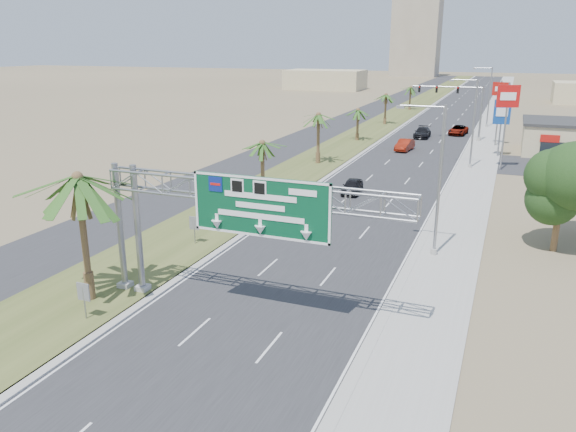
# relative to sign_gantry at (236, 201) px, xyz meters

# --- Properties ---
(ground) EXTENTS (600.00, 600.00, 0.00)m
(ground) POSITION_rel_sign_gantry_xyz_m (1.06, -9.93, -6.06)
(ground) COLOR #8C7A59
(ground) RESTS_ON ground
(road) EXTENTS (12.00, 300.00, 0.02)m
(road) POSITION_rel_sign_gantry_xyz_m (1.06, 100.07, -6.05)
(road) COLOR #28282B
(road) RESTS_ON ground
(sidewalk_right) EXTENTS (4.00, 300.00, 0.10)m
(sidewalk_right) POSITION_rel_sign_gantry_xyz_m (9.56, 100.07, -6.01)
(sidewalk_right) COLOR #9E9B93
(sidewalk_right) RESTS_ON ground
(median_grass) EXTENTS (7.00, 300.00, 0.12)m
(median_grass) POSITION_rel_sign_gantry_xyz_m (-8.94, 100.07, -6.00)
(median_grass) COLOR #475023
(median_grass) RESTS_ON ground
(opposing_road) EXTENTS (8.00, 300.00, 0.02)m
(opposing_road) POSITION_rel_sign_gantry_xyz_m (-15.94, 100.07, -6.05)
(opposing_road) COLOR #28282B
(opposing_road) RESTS_ON ground
(sign_gantry) EXTENTS (16.75, 1.24, 7.50)m
(sign_gantry) POSITION_rel_sign_gantry_xyz_m (0.00, 0.00, 0.00)
(sign_gantry) COLOR gray
(sign_gantry) RESTS_ON ground
(palm_near) EXTENTS (5.70, 5.70, 8.35)m
(palm_near) POSITION_rel_sign_gantry_xyz_m (-8.14, -1.93, 0.87)
(palm_near) COLOR brown
(palm_near) RESTS_ON ground
(palm_row_b) EXTENTS (3.99, 3.99, 5.95)m
(palm_row_b) POSITION_rel_sign_gantry_xyz_m (-8.44, 22.07, -1.16)
(palm_row_b) COLOR brown
(palm_row_b) RESTS_ON ground
(palm_row_c) EXTENTS (3.99, 3.99, 6.75)m
(palm_row_c) POSITION_rel_sign_gantry_xyz_m (-8.44, 38.07, -0.39)
(palm_row_c) COLOR brown
(palm_row_c) RESTS_ON ground
(palm_row_d) EXTENTS (3.99, 3.99, 5.45)m
(palm_row_d) POSITION_rel_sign_gantry_xyz_m (-8.44, 56.07, -1.64)
(palm_row_d) COLOR brown
(palm_row_d) RESTS_ON ground
(palm_row_e) EXTENTS (3.99, 3.99, 6.15)m
(palm_row_e) POSITION_rel_sign_gantry_xyz_m (-8.44, 75.07, -0.97)
(palm_row_e) COLOR brown
(palm_row_e) RESTS_ON ground
(palm_row_f) EXTENTS (3.99, 3.99, 5.75)m
(palm_row_f) POSITION_rel_sign_gantry_xyz_m (-8.44, 100.07, -1.35)
(palm_row_f) COLOR brown
(palm_row_f) RESTS_ON ground
(streetlight_near) EXTENTS (3.27, 0.44, 10.00)m
(streetlight_near) POSITION_rel_sign_gantry_xyz_m (8.36, 12.07, -1.36)
(streetlight_near) COLOR gray
(streetlight_near) RESTS_ON ground
(streetlight_mid) EXTENTS (3.27, 0.44, 10.00)m
(streetlight_mid) POSITION_rel_sign_gantry_xyz_m (8.36, 42.07, -1.36)
(streetlight_mid) COLOR gray
(streetlight_mid) RESTS_ON ground
(streetlight_far) EXTENTS (3.27, 0.44, 10.00)m
(streetlight_far) POSITION_rel_sign_gantry_xyz_m (8.36, 78.07, -1.36)
(streetlight_far) COLOR gray
(streetlight_far) RESTS_ON ground
(signal_mast) EXTENTS (10.28, 0.71, 8.00)m
(signal_mast) POSITION_rel_sign_gantry_xyz_m (6.23, 62.05, -1.21)
(signal_mast) COLOR gray
(signal_mast) RESTS_ON ground
(oak_near) EXTENTS (4.50, 4.50, 6.80)m
(oak_near) POSITION_rel_sign_gantry_xyz_m (16.06, 16.07, -1.53)
(oak_near) COLOR brown
(oak_near) RESTS_ON ground
(median_signback_a) EXTENTS (0.75, 0.08, 2.08)m
(median_signback_a) POSITION_rel_sign_gantry_xyz_m (-6.74, -3.93, -4.61)
(median_signback_a) COLOR gray
(median_signback_a) RESTS_ON ground
(median_signback_b) EXTENTS (0.75, 0.08, 2.08)m
(median_signback_b) POSITION_rel_sign_gantry_xyz_m (-7.44, 8.07, -4.61)
(median_signback_b) COLOR gray
(median_signback_b) RESTS_ON ground
(tower_distant) EXTENTS (20.00, 16.00, 35.00)m
(tower_distant) POSITION_rel_sign_gantry_xyz_m (-30.94, 240.07, 11.44)
(tower_distant) COLOR gray
(tower_distant) RESTS_ON ground
(building_distant_left) EXTENTS (24.00, 14.00, 6.00)m
(building_distant_left) POSITION_rel_sign_gantry_xyz_m (-43.94, 150.07, -3.06)
(building_distant_left) COLOR tan
(building_distant_left) RESTS_ON ground
(car_left_lane) EXTENTS (1.90, 4.16, 1.38)m
(car_left_lane) POSITION_rel_sign_gantry_xyz_m (-0.94, 26.10, -5.37)
(car_left_lane) COLOR black
(car_left_lane) RESTS_ON ground
(car_mid_lane) EXTENTS (2.06, 4.75, 1.52)m
(car_mid_lane) POSITION_rel_sign_gantry_xyz_m (-0.44, 50.53, -5.30)
(car_mid_lane) COLOR maroon
(car_mid_lane) RESTS_ON ground
(car_right_lane) EXTENTS (2.88, 5.38, 1.44)m
(car_right_lane) POSITION_rel_sign_gantry_xyz_m (4.86, 67.56, -5.34)
(car_right_lane) COLOR gray
(car_right_lane) RESTS_ON ground
(car_far) EXTENTS (2.31, 5.43, 1.56)m
(car_far) POSITION_rel_sign_gantry_xyz_m (0.04, 62.55, -5.28)
(car_far) COLOR black
(car_far) RESTS_ON ground
(pole_sign_red_near) EXTENTS (2.37, 1.04, 9.60)m
(pole_sign_red_near) POSITION_rel_sign_gantry_xyz_m (11.85, 42.37, 1.54)
(pole_sign_red_near) COLOR gray
(pole_sign_red_near) RESTS_ON ground
(pole_sign_blue) EXTENTS (2.02, 0.61, 7.31)m
(pole_sign_blue) POSITION_rel_sign_gantry_xyz_m (11.27, 50.64, -0.72)
(pole_sign_blue) COLOR gray
(pole_sign_blue) RESTS_ON ground
(pole_sign_red_far) EXTENTS (2.21, 0.83, 8.91)m
(pole_sign_red_far) POSITION_rel_sign_gantry_xyz_m (10.66, 58.98, 1.00)
(pole_sign_red_far) COLOR gray
(pole_sign_red_far) RESTS_ON ground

